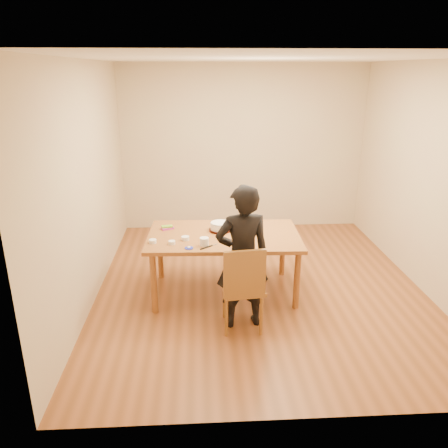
{
  "coord_description": "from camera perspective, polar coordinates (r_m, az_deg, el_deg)",
  "views": [
    {
      "loc": [
        -0.73,
        -4.92,
        2.59
      ],
      "look_at": [
        -0.46,
        -0.18,
        0.9
      ],
      "focal_mm": 35.0,
      "sensor_mm": 36.0,
      "label": 1
    }
  ],
  "objects": [
    {
      "name": "room_shell",
      "position": [
        5.46,
        4.49,
        6.39
      ],
      "size": [
        4.0,
        4.5,
        2.7
      ],
      "color": "brown",
      "rests_on": "ground"
    },
    {
      "name": "dining_table",
      "position": [
        5.15,
        -0.03,
        -1.6
      ],
      "size": [
        1.81,
        1.11,
        0.04
      ],
      "primitive_type": "cube",
      "rotation": [
        0.0,
        0.0,
        -0.03
      ],
      "color": "brown",
      "rests_on": "floor"
    },
    {
      "name": "dining_chair",
      "position": [
        4.57,
        2.42,
        -8.34
      ],
      "size": [
        0.47,
        0.47,
        0.04
      ],
      "primitive_type": "cube",
      "rotation": [
        0.0,
        0.0,
        0.13
      ],
      "color": "brown",
      "rests_on": "floor"
    },
    {
      "name": "cake_plate",
      "position": [
        5.26,
        -0.52,
        -0.76
      ],
      "size": [
        0.27,
        0.27,
        0.02
      ],
      "primitive_type": "cylinder",
      "color": "red",
      "rests_on": "dining_table"
    },
    {
      "name": "cake",
      "position": [
        5.24,
        -0.52,
        -0.27
      ],
      "size": [
        0.23,
        0.23,
        0.07
      ],
      "primitive_type": "cylinder",
      "color": "white",
      "rests_on": "cake_plate"
    },
    {
      "name": "frosting_dome",
      "position": [
        5.23,
        -0.52,
        0.24
      ],
      "size": [
        0.23,
        0.23,
        0.03
      ],
      "primitive_type": "ellipsoid",
      "color": "white",
      "rests_on": "cake"
    },
    {
      "name": "frosting_tub",
      "position": [
        4.81,
        -2.59,
        -2.31
      ],
      "size": [
        0.1,
        0.1,
        0.09
      ],
      "primitive_type": "cylinder",
      "color": "white",
      "rests_on": "dining_table"
    },
    {
      "name": "frosting_lid",
      "position": [
        4.76,
        -4.61,
        -3.15
      ],
      "size": [
        0.09,
        0.09,
        0.01
      ],
      "primitive_type": "cylinder",
      "color": "#1A24AE",
      "rests_on": "dining_table"
    },
    {
      "name": "frosting_dollop",
      "position": [
        4.75,
        -4.61,
        -3.0
      ],
      "size": [
        0.04,
        0.04,
        0.02
      ],
      "primitive_type": "ellipsoid",
      "color": "white",
      "rests_on": "frosting_lid"
    },
    {
      "name": "ramekin_green",
      "position": [
        4.89,
        -6.83,
        -2.41
      ],
      "size": [
        0.08,
        0.08,
        0.04
      ],
      "primitive_type": "cylinder",
      "color": "white",
      "rests_on": "dining_table"
    },
    {
      "name": "ramekin_yellow",
      "position": [
        4.99,
        -5.07,
        -1.86
      ],
      "size": [
        0.09,
        0.09,
        0.04
      ],
      "primitive_type": "cylinder",
      "color": "white",
      "rests_on": "dining_table"
    },
    {
      "name": "ramekin_multi",
      "position": [
        4.95,
        -9.3,
        -2.23
      ],
      "size": [
        0.08,
        0.08,
        0.04
      ],
      "primitive_type": "cylinder",
      "color": "white",
      "rests_on": "dining_table"
    },
    {
      "name": "candy_box_pink",
      "position": [
        5.35,
        -7.38,
        -0.56
      ],
      "size": [
        0.16,
        0.13,
        0.02
      ],
      "primitive_type": "cube",
      "rotation": [
        0.0,
        0.0,
        0.42
      ],
      "color": "#C42E85",
      "rests_on": "dining_table"
    },
    {
      "name": "candy_box_green",
      "position": [
        5.35,
        -7.44,
        -0.33
      ],
      "size": [
        0.14,
        0.09,
        0.02
      ],
      "primitive_type": "cube",
      "rotation": [
        0.0,
        0.0,
        0.24
      ],
      "color": "green",
      "rests_on": "candy_box_pink"
    },
    {
      "name": "spatula",
      "position": [
        4.76,
        -2.3,
        -3.06
      ],
      "size": [
        0.14,
        0.12,
        0.01
      ],
      "primitive_type": "cube",
      "rotation": [
        0.0,
        0.0,
        0.67
      ],
      "color": "black",
      "rests_on": "dining_table"
    },
    {
      "name": "person",
      "position": [
        4.47,
        2.43,
        -4.42
      ],
      "size": [
        0.61,
        0.45,
        1.54
      ],
      "primitive_type": "imported",
      "rotation": [
        0.0,
        0.0,
        3.29
      ],
      "color": "black",
      "rests_on": "floor"
    }
  ]
}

